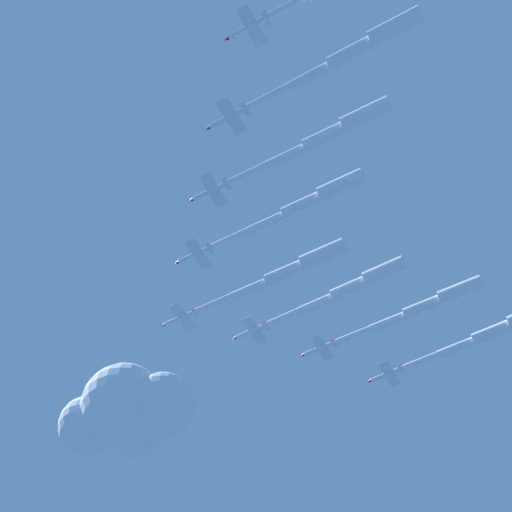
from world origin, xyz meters
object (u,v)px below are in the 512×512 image
object	(u,v)px
jet_port_outer	(351,52)
jet_starboard_outer	(492,331)
jet_port_inner	(303,204)
jet_lead	(286,272)
jet_starboard_inner	(349,288)
jet_port_mid	(325,136)
jet_starboard_mid	(423,306)

from	to	relation	value
jet_port_outer	jet_starboard_outer	xyz separation A→B (m)	(-17.08, -79.25, 0.56)
jet_port_inner	jet_starboard_outer	bearing A→B (deg)	-126.68
jet_lead	jet_starboard_outer	distance (m)	53.85
jet_port_inner	jet_starboard_outer	distance (m)	59.00
jet_starboard_inner	jet_starboard_outer	size ratio (longest dim) A/B	0.96
jet_starboard_inner	jet_port_outer	world-z (taller)	jet_starboard_inner
jet_port_inner	jet_port_mid	world-z (taller)	jet_port_inner
jet_starboard_inner	jet_lead	bearing A→B (deg)	39.32
jet_starboard_mid	jet_port_outer	bearing A→B (deg)	88.03
jet_starboard_inner	jet_port_mid	bearing A→B (deg)	95.87
jet_starboard_inner	jet_port_outer	size ratio (longest dim) A/B	0.97
jet_port_inner	jet_starboard_inner	size ratio (longest dim) A/B	1.03
jet_port_outer	jet_starboard_inner	bearing A→B (deg)	-76.85
jet_port_mid	jet_port_inner	bearing A→B (deg)	-60.42
jet_port_mid	jet_starboard_mid	bearing A→B (deg)	-102.48
jet_lead	jet_starboard_outer	bearing A→B (deg)	-144.00
jet_lead	jet_port_inner	world-z (taller)	jet_port_inner
jet_port_mid	jet_lead	bearing A→B (deg)	-61.18
jet_lead	jet_port_outer	distance (m)	54.48
jet_starboard_inner	jet_starboard_mid	distance (m)	19.38
jet_starboard_inner	jet_port_outer	bearing A→B (deg)	103.15
jet_port_mid	jet_port_outer	world-z (taller)	jet_port_mid
jet_port_inner	jet_starboard_mid	xyz separation A→B (m)	(-20.53, -37.18, 1.37)
jet_starboard_mid	jet_port_outer	size ratio (longest dim) A/B	1.01
jet_starboard_inner	jet_starboard_outer	world-z (taller)	jet_starboard_inner
jet_port_inner	jet_starboard_inner	xyz separation A→B (m)	(-4.56, -26.21, 1.04)
jet_port_mid	jet_starboard_mid	xyz separation A→B (m)	(-11.68, -52.77, 2.84)
jet_port_outer	jet_port_inner	bearing A→B (deg)	-60.40
jet_starboard_mid	jet_starboard_outer	bearing A→B (deg)	-145.45
jet_starboard_mid	jet_starboard_outer	size ratio (longest dim) A/B	1.00
jet_port_outer	jet_starboard_outer	world-z (taller)	jet_starboard_outer
jet_starboard_outer	jet_port_mid	bearing A→B (deg)	67.25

